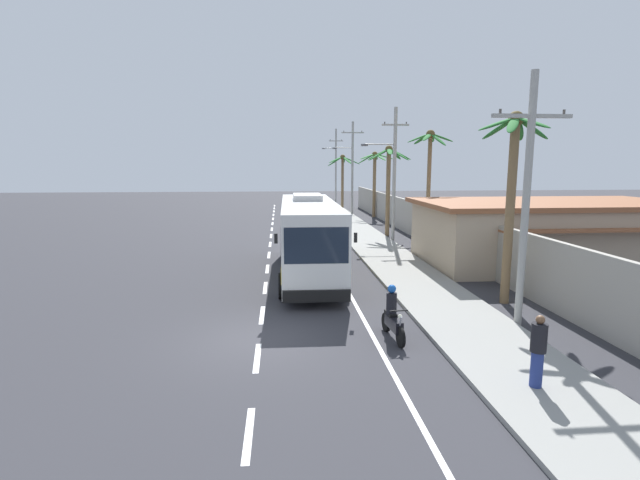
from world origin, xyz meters
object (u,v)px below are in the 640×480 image
palm_second (512,177)px  palm_fourth (375,172)px  utility_pole_nearest (526,197)px  palm_farthest (388,172)px  palm_nearest (343,171)px  utility_pole_mid (393,171)px  palm_third (429,162)px  motorcycle_beside_bus (320,232)px  pedestrian_near_kerb (538,350)px  utility_pole_distant (335,164)px  utility_pole_far (352,166)px  coach_bus_foreground (309,234)px  roadside_building (549,232)px  motorcycle_trailing (393,317)px

palm_second → palm_fourth: (0.95, 29.93, -0.29)m
utility_pole_nearest → palm_farthest: size_ratio=1.22×
palm_nearest → palm_fourth: palm_fourth is taller
utility_pole_mid → palm_third: 2.63m
motorcycle_beside_bus → pedestrian_near_kerb: 22.39m
palm_second → utility_pole_distant: bearing=90.7°
motorcycle_beside_bus → utility_pole_far: bearing=74.2°
coach_bus_foreground → palm_nearest: (5.60, 29.62, 2.60)m
utility_pole_distant → roadside_building: utility_pole_distant is taller
palm_third → utility_pole_far: bearing=96.5°
roadside_building → utility_pole_far: bearing=104.7°
utility_pole_nearest → utility_pole_mid: utility_pole_mid is taller
palm_nearest → roadside_building: size_ratio=0.46×
palm_fourth → coach_bus_foreground: bearing=-108.4°
pedestrian_near_kerb → utility_pole_nearest: utility_pole_nearest is taller
palm_second → palm_farthest: bearing=91.9°
roadside_building → motorcycle_trailing: bearing=-137.4°
utility_pole_distant → roadside_building: (6.36, -43.06, -3.70)m
utility_pole_far → roadside_building: (6.72, -25.60, -3.46)m
palm_second → palm_farthest: size_ratio=1.08×
utility_pole_nearest → palm_third: utility_pole_nearest is taller
utility_pole_nearest → utility_pole_far: utility_pole_far is taller
coach_bus_foreground → utility_pole_far: (6.23, 27.04, 3.18)m
utility_pole_distant → palm_farthest: utility_pole_distant is taller
pedestrian_near_kerb → utility_pole_distant: size_ratio=0.17×
palm_fourth → utility_pole_mid: bearing=-96.8°
palm_nearest → roadside_building: bearing=-75.4°
utility_pole_mid → utility_pole_far: 17.46m
motorcycle_beside_bus → utility_pole_mid: 6.52m
palm_farthest → palm_fourth: bearing=83.1°
palm_third → palm_second: bearing=-95.0°
utility_pole_nearest → utility_pole_far: size_ratio=0.84×
utility_pole_mid → palm_fourth: 15.10m
utility_pole_nearest → coach_bus_foreground: bearing=129.4°
palm_second → motorcycle_trailing: bearing=-147.8°
motorcycle_trailing → utility_pole_distant: size_ratio=0.19×
motorcycle_beside_bus → palm_farthest: palm_farthest is taller
motorcycle_beside_bus → palm_third: bearing=-14.8°
utility_pole_far → palm_farthest: (0.42, -15.00, -0.40)m
motorcycle_beside_bus → utility_pole_mid: (5.01, -0.27, 4.16)m
motorcycle_trailing → pedestrian_near_kerb: size_ratio=1.13×
pedestrian_near_kerb → palm_third: 21.14m
coach_bus_foreground → utility_pole_nearest: 10.43m
utility_pole_nearest → palm_second: utility_pole_nearest is taller
palm_third → utility_pole_nearest: bearing=-97.0°
utility_pole_far → coach_bus_foreground: bearing=-103.0°
motorcycle_beside_bus → utility_pole_distant: size_ratio=0.19×
coach_bus_foreground → palm_nearest: bearing=79.3°
motorcycle_trailing → palm_nearest: 38.61m
utility_pole_distant → utility_pole_nearest: bearing=-90.2°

